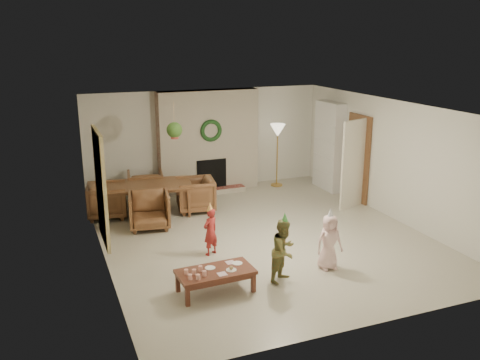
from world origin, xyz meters
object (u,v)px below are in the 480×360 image
dining_table (147,199)px  dining_chair_right (195,195)px  dining_chair_left (107,200)px  child_red (210,232)px  dining_chair_far (146,187)px  coffee_table_top (215,272)px  child_plaid (284,250)px  dining_chair_near (149,210)px  child_pink (329,242)px

dining_table → dining_chair_right: dining_chair_right is taller
dining_chair_left → child_red: bearing=-142.6°
dining_chair_far → coffee_table_top: (0.11, -4.70, -0.04)m
child_red → child_plaid: bearing=92.5°
dining_chair_near → child_red: 1.85m
dining_chair_near → dining_chair_left: same height
dining_chair_near → dining_chair_right: bearing=38.7°
dining_chair_far → child_red: size_ratio=0.95×
dining_chair_far → dining_chair_left: size_ratio=1.00×
coffee_table_top → child_plaid: child_plaid is taller
coffee_table_top → child_pink: (2.02, 0.08, 0.14)m
dining_chair_near → coffee_table_top: dining_chair_near is taller
dining_table → dining_chair_right: (1.04, -0.16, 0.04)m
dining_chair_left → child_red: child_red is taller
dining_chair_left → dining_chair_far: bearing=-45.0°
dining_table → child_red: bearing=-67.5°
dining_chair_far → dining_chair_right: same height
dining_chair_right → child_pink: bearing=27.7°
dining_chair_near → dining_chair_left: bearing=135.0°
dining_chair_near → coffee_table_top: size_ratio=0.71×
coffee_table_top → child_red: bearing=72.3°
dining_chair_right → dining_chair_left: bearing=-90.0°
dining_chair_right → child_pink: (1.23, -3.62, 0.10)m
coffee_table_top → dining_chair_right: bearing=75.5°
dining_chair_right → child_pink: 3.83m
child_plaid → coffee_table_top: bearing=145.7°
dining_table → dining_chair_near: bearing=-90.0°
dining_chair_far → child_pink: bearing=123.8°
dining_chair_near → coffee_table_top: 3.06m
dining_chair_right → coffee_table_top: bearing=-3.2°
dining_table → child_plaid: size_ratio=1.86×
dining_table → child_red: (0.61, -2.53, 0.09)m
coffee_table_top → child_pink: child_pink is taller
dining_table → dining_chair_left: (-0.83, 0.13, 0.04)m
dining_chair_left → dining_chair_near: bearing=-135.0°
dining_table → coffee_table_top: (0.24, -3.87, -0.01)m
dining_chair_far → child_plaid: size_ratio=0.80×
dining_chair_left → child_pink: (3.10, -3.92, 0.10)m
dining_chair_far → dining_chair_right: bearing=141.3°
dining_chair_far → child_red: (0.48, -3.36, 0.06)m
dining_chair_near → dining_chair_far: (0.26, 1.66, 0.00)m
dining_chair_left → child_plaid: child_plaid is taller
dining_chair_left → coffee_table_top: bearing=-156.0°
dining_chair_far → child_plaid: (1.24, -4.74, 0.14)m
dining_chair_near → coffee_table_top: (0.37, -3.04, -0.04)m
dining_chair_far → dining_chair_left: bearing=45.0°
dining_table → dining_chair_left: bearing=-180.0°
coffee_table_top → dining_chair_left: bearing=102.6°
child_pink → dining_table: bearing=123.1°
dining_chair_far → child_plaid: bearing=113.7°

